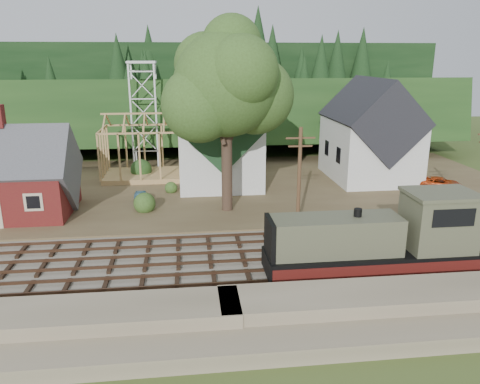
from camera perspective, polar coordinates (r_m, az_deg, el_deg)
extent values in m
plane|color=#384C1E|center=(30.83, -3.58, -8.65)|extent=(140.00, 140.00, 0.00)
cube|color=#7F7259|center=(23.41, -2.31, -17.40)|extent=(64.00, 5.00, 1.60)
cube|color=#726B5B|center=(30.80, -3.58, -8.51)|extent=(64.00, 11.00, 0.16)
cube|color=brown|center=(47.71, -4.84, 0.62)|extent=(64.00, 26.00, 0.30)
cube|color=#1E3F19|center=(71.14, -5.56, 5.68)|extent=(70.00, 28.96, 12.74)
cube|color=black|center=(86.92, -5.83, 7.60)|extent=(80.00, 20.00, 12.00)
cube|color=maroon|center=(42.95, -26.39, 0.01)|extent=(10.00, 7.00, 3.80)
cube|color=#4C4C51|center=(42.51, -26.71, 2.47)|extent=(10.80, 7.41, 7.41)
cube|color=silver|center=(48.98, -2.68, 5.10)|extent=(8.00, 12.00, 6.40)
cube|color=#1A391D|center=(48.46, -2.73, 8.81)|extent=(8.40, 12.96, 8.40)
cube|color=silver|center=(42.29, -2.16, 10.46)|extent=(2.40, 2.40, 4.00)
cone|color=#1A391D|center=(42.08, -2.21, 14.93)|extent=(5.37, 5.37, 2.60)
cube|color=silver|center=(51.66, 15.47, 5.11)|extent=(8.00, 10.00, 6.40)
cube|color=black|center=(51.17, 15.74, 8.63)|extent=(8.40, 10.80, 8.40)
cube|color=tan|center=(51.66, -11.69, 2.01)|extent=(8.00, 6.00, 0.50)
cube|color=tan|center=(50.48, -12.12, 9.34)|extent=(8.00, 0.18, 0.18)
cube|color=silver|center=(55.27, -13.12, 8.91)|extent=(0.18, 0.18, 12.00)
cube|color=silver|center=(55.03, -10.19, 9.05)|extent=(0.18, 0.18, 12.00)
cube|color=silver|center=(58.03, -12.84, 9.26)|extent=(0.18, 0.18, 12.00)
cube|color=silver|center=(57.81, -10.04, 9.39)|extent=(0.18, 0.18, 12.00)
cube|color=silver|center=(56.13, -11.90, 15.25)|extent=(3.20, 3.20, 0.25)
cylinder|color=#38281E|center=(39.06, -1.61, 3.43)|extent=(0.90, 0.90, 8.00)
sphere|color=#36511E|center=(38.15, -1.69, 13.00)|extent=(8.40, 8.40, 8.40)
sphere|color=#36511E|center=(39.51, 1.88, 11.65)|extent=(6.40, 6.40, 6.40)
sphere|color=#36511E|center=(37.33, -4.98, 10.56)|extent=(6.00, 6.00, 6.00)
cylinder|color=#4C331E|center=(35.34, 7.21, 1.43)|extent=(0.28, 0.28, 8.00)
cube|color=#4C331E|center=(34.67, 7.40, 6.55)|extent=(2.20, 0.12, 0.12)
cube|color=#4C331E|center=(34.77, 7.36, 5.58)|extent=(1.80, 0.12, 0.12)
cube|color=black|center=(30.03, 15.59, -9.24)|extent=(12.76, 2.66, 0.37)
cube|color=black|center=(29.72, 15.70, -7.93)|extent=(12.76, 3.08, 1.17)
cube|color=#52533C|center=(28.28, 11.56, -5.16)|extent=(7.66, 2.45, 2.23)
cube|color=#52533C|center=(30.65, 23.05, -3.32)|extent=(3.83, 2.98, 3.40)
cube|color=#52533C|center=(30.15, 23.41, -0.17)|extent=(4.04, 3.19, 0.21)
cube|color=black|center=(29.20, 24.64, -2.90)|extent=(2.55, 0.06, 1.06)
cube|color=#4C1310|center=(28.42, 16.89, -9.18)|extent=(12.76, 0.04, 0.74)
cube|color=#4C1310|center=(31.05, 14.62, -6.78)|extent=(12.76, 0.04, 0.74)
cylinder|color=black|center=(28.29, 14.16, -2.69)|extent=(0.47, 0.47, 0.74)
imported|color=#5EA1CB|center=(42.47, -11.95, -0.70)|extent=(1.63, 3.27, 1.07)
imported|color=#C83B10|center=(50.28, 23.24, 1.00)|extent=(4.57, 3.46, 1.15)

